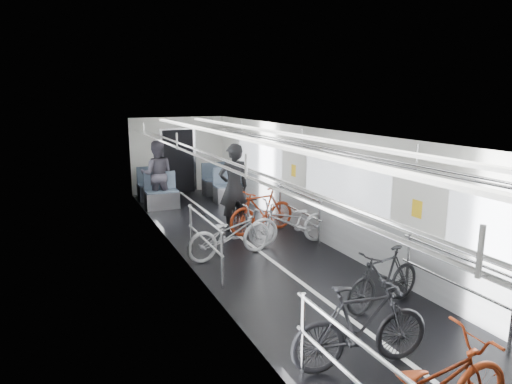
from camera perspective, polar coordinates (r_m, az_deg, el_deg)
car_shell at (r=9.92m, az=-2.18°, el=0.67°), size 3.02×14.01×2.41m
bike_left_mid at (r=5.52m, az=13.01°, el=-16.02°), size 1.76×0.72×1.03m
bike_left_far at (r=8.82m, az=-3.28°, el=-5.21°), size 1.86×0.87×0.94m
bike_right_near at (r=7.05m, az=15.69°, el=-10.32°), size 1.57×0.70×0.91m
bike_right_mid at (r=9.55m, az=4.37°, el=-3.76°), size 1.89×0.75×0.97m
bike_right_far at (r=10.32m, az=0.77°, el=-2.35°), size 1.78×0.78×1.03m
bike_aisle at (r=10.54m, az=-1.92°, el=-2.61°), size 0.81×1.65×0.83m
person_standing at (r=10.45m, az=-2.79°, el=0.59°), size 0.75×0.51×2.01m
person_seated at (r=12.93m, az=-12.27°, el=2.19°), size 1.05×0.91×1.86m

